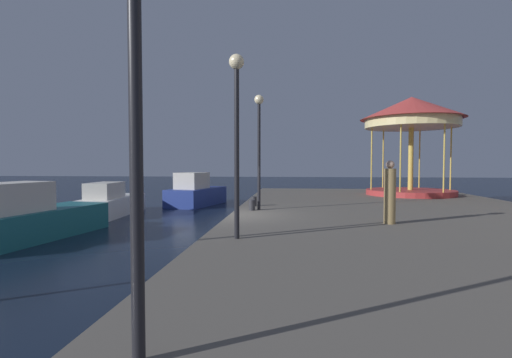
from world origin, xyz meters
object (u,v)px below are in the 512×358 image
carousel (411,122)px  person_by_the_water (390,194)px  motorboat_teal (28,219)px  motorboat_blue (196,193)px  bollard_north (252,205)px  bollard_center (254,201)px  motorboat_white (111,203)px  lamp_post_mid_promenade (237,113)px  lamp_post_near_edge (135,29)px  lamp_post_far_end (259,132)px

carousel → person_by_the_water: bearing=-109.7°
motorboat_teal → motorboat_blue: (2.89, 10.97, 0.03)m
motorboat_blue → bollard_north: bearing=-62.4°
motorboat_blue → bollard_center: size_ratio=12.23×
motorboat_white → lamp_post_mid_promenade: 12.38m
lamp_post_mid_promenade → bollard_north: (-0.24, 5.41, -2.78)m
carousel → lamp_post_mid_promenade: bearing=-121.1°
bollard_north → lamp_post_mid_promenade: bearing=-87.5°
carousel → person_by_the_water: carousel is taller
carousel → lamp_post_near_edge: bearing=-113.1°
bollard_center → motorboat_teal: bearing=-151.3°
lamp_post_mid_promenade → carousel: bearing=58.9°
lamp_post_far_end → bollard_center: 3.11m
carousel → lamp_post_far_end: bearing=-136.2°
lamp_post_far_end → person_by_the_water: bearing=-35.4°
bollard_center → person_by_the_water: size_ratio=0.21×
motorboat_teal → lamp_post_mid_promenade: 8.66m
carousel → person_by_the_water: (-3.80, -10.64, -3.29)m
motorboat_white → motorboat_blue: bearing=57.1°
motorboat_teal → bollard_center: size_ratio=14.67×
motorboat_teal → motorboat_blue: size_ratio=1.20×
lamp_post_mid_promenade → bollard_center: (-0.31, 6.89, -2.78)m
person_by_the_water → bollard_north: bearing=148.1°
motorboat_white → motorboat_blue: 5.67m
motorboat_teal → lamp_post_far_end: 8.62m
motorboat_blue → lamp_post_near_edge: lamp_post_near_edge is taller
motorboat_teal → lamp_post_far_end: (7.58, 2.70, 3.08)m
motorboat_teal → lamp_post_far_end: size_ratio=1.32×
lamp_post_near_edge → bollard_center: bearing=91.2°
lamp_post_near_edge → person_by_the_water: size_ratio=2.30×
motorboat_white → bollard_north: size_ratio=12.25×
lamp_post_far_end → lamp_post_near_edge: bearing=-90.3°
motorboat_white → carousel: bearing=14.8°
lamp_post_near_edge → bollard_north: bearing=91.0°
motorboat_white → lamp_post_near_edge: size_ratio=1.13×
motorboat_blue → carousel: size_ratio=0.86×
bollard_north → motorboat_blue: bearing=117.6°
lamp_post_far_end → bollard_center: size_ratio=11.08×
bollard_north → bollard_center: (-0.08, 1.47, 0.00)m
carousel → lamp_post_near_edge: carousel is taller
lamp_post_far_end → person_by_the_water: lamp_post_far_end is taller
lamp_post_near_edge → lamp_post_far_end: bearing=89.7°
motorboat_white → lamp_post_far_end: size_ratio=1.11×
lamp_post_near_edge → bollard_north: lamp_post_near_edge is taller
motorboat_white → bollard_center: 7.78m
motorboat_white → person_by_the_water: bearing=-28.4°
motorboat_teal → motorboat_blue: motorboat_blue is taller
carousel → bollard_center: 11.23m
bollard_north → person_by_the_water: person_by_the_water is taller
motorboat_teal → carousel: size_ratio=1.04×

